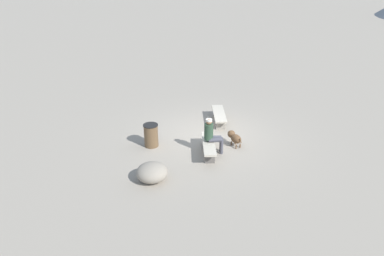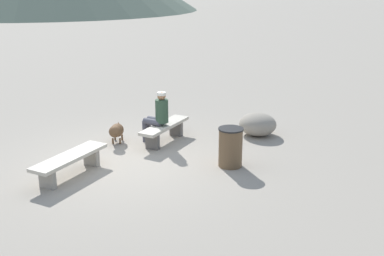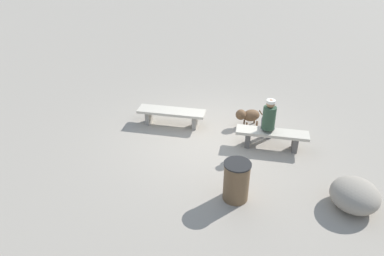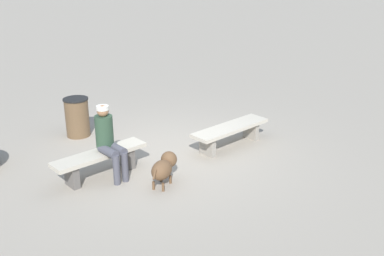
{
  "view_description": "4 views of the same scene",
  "coord_description": "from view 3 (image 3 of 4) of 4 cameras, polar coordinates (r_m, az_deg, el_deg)",
  "views": [
    {
      "loc": [
        11.29,
        1.11,
        5.62
      ],
      "look_at": [
        0.57,
        -0.54,
        0.54
      ],
      "focal_mm": 31.66,
      "sensor_mm": 36.0,
      "label": 1
    },
    {
      "loc": [
        -6.44,
        -6.79,
        3.69
      ],
      "look_at": [
        1.31,
        -0.73,
        0.54
      ],
      "focal_mm": 43.69,
      "sensor_mm": 36.0,
      "label": 2
    },
    {
      "loc": [
        2.26,
        -6.99,
        4.54
      ],
      "look_at": [
        -0.43,
        -0.3,
        0.39
      ],
      "focal_mm": 32.55,
      "sensor_mm": 36.0,
      "label": 3
    },
    {
      "loc": [
        3.7,
        6.69,
        3.42
      ],
      "look_at": [
        0.04,
        0.9,
        0.84
      ],
      "focal_mm": 41.13,
      "sensor_mm": 36.0,
      "label": 4
    }
  ],
  "objects": [
    {
      "name": "boulder",
      "position": [
        7.17,
        25.11,
        -9.91
      ],
      "size": [
        0.98,
        1.01,
        0.55
      ],
      "primitive_type": "ellipsoid",
      "rotation": [
        0.0,
        0.0,
        4.82
      ],
      "color": "gray",
      "rests_on": "ground"
    },
    {
      "name": "trash_bin",
      "position": [
        6.66,
        7.27,
        -8.62
      ],
      "size": [
        0.52,
        0.52,
        0.82
      ],
      "color": "brown",
      "rests_on": "ground"
    },
    {
      "name": "bench_left",
      "position": [
        9.11,
        -3.38,
        2.34
      ],
      "size": [
        1.82,
        0.76,
        0.43
      ],
      "rotation": [
        0.0,
        0.0,
        0.18
      ],
      "color": "gray",
      "rests_on": "ground"
    },
    {
      "name": "ground",
      "position": [
        8.65,
        3.39,
        -1.98
      ],
      "size": [
        210.0,
        210.0,
        0.06
      ],
      "primitive_type": "cube",
      "color": "#9E9384"
    },
    {
      "name": "seated_person",
      "position": [
        8.25,
        12.44,
        1.43
      ],
      "size": [
        0.39,
        0.65,
        1.24
      ],
      "rotation": [
        0.0,
        0.0,
        0.18
      ],
      "color": "#2D4733",
      "rests_on": "ground"
    },
    {
      "name": "bench_right",
      "position": [
        8.34,
        12.94,
        -1.25
      ],
      "size": [
        1.71,
        0.69,
        0.44
      ],
      "rotation": [
        0.0,
        0.0,
        0.18
      ],
      "color": "#605B56",
      "rests_on": "ground"
    },
    {
      "name": "dog",
      "position": [
        9.17,
        9.17,
        2.07
      ],
      "size": [
        0.64,
        0.57,
        0.49
      ],
      "rotation": [
        0.0,
        0.0,
        3.79
      ],
      "color": "brown",
      "rests_on": "ground"
    }
  ]
}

